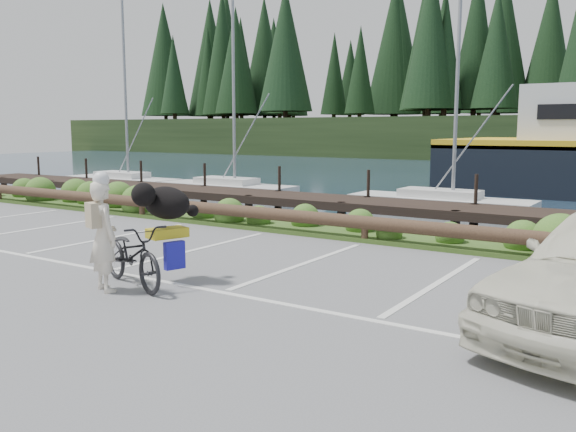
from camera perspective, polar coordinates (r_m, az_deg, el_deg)
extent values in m
plane|color=#5E5E60|center=(9.84, -4.73, -6.65)|extent=(72.00, 72.00, 0.00)
cube|color=#3D5B21|center=(14.29, 8.41, -1.84)|extent=(34.00, 1.60, 0.10)
imported|color=black|center=(10.07, -14.37, -3.52)|extent=(2.08, 1.27, 1.03)
imported|color=silver|center=(9.84, -16.88, -1.84)|extent=(0.73, 0.59, 1.73)
ellipsoid|color=black|center=(10.22, -11.31, 1.21)|extent=(0.73, 1.04, 0.54)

